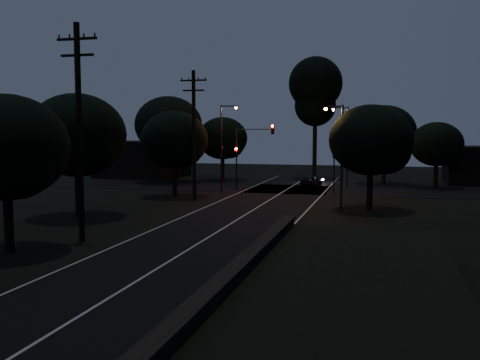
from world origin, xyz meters
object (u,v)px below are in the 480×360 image
Objects in this scene: streetlight_b at (345,141)px; streetlight_c at (340,149)px; tall_pine at (315,91)px; signal_left at (236,161)px; streetlight_a at (223,142)px; utility_pole_far at (194,133)px; car at (311,180)px; signal_mast at (254,145)px; utility_pole_mid at (79,129)px; signal_right at (334,162)px.

streetlight_c is at bearing -87.86° from streetlight_b.
tall_pine is 3.51× the size of signal_left.
tall_pine is 13.14m from streetlight_b.
utility_pole_far is at bearing -96.59° from streetlight_a.
tall_pine is 4.52× the size of car.
tall_pine is 19.02m from streetlight_a.
streetlight_c is at bearing -48.81° from signal_mast.
signal_left is 0.66× the size of signal_mast.
car is at bearing 75.88° from utility_pole_mid.
tall_pine is at bearing 73.07° from utility_pole_far.
utility_pole_mid is 27.30m from signal_right.
signal_mast is at bearing 179.97° from signal_right.
signal_mast is at bearing 70.17° from car.
tall_pine is at bearing 100.93° from streetlight_c.
signal_mast is 9.15m from streetlight_b.
tall_pine reaches higher than car.
utility_pole_far is at bearing -111.11° from signal_mast.
signal_right reaches higher than car.
signal_mast is at bearing 68.89° from utility_pole_far.
tall_pine reaches higher than streetlight_a.
utility_pole_mid is at bearing -128.26° from streetlight_c.
streetlight_a reaches higher than signal_left.
streetlight_c is (1.23, -9.99, 1.51)m from signal_right.
utility_pole_far is at bearing -99.94° from signal_left.
utility_pole_mid is at bearing -90.00° from utility_pole_far.
tall_pine is 3.51× the size of signal_right.
signal_mast is 8.53m from car.
utility_pole_mid is at bearing -93.21° from signal_left.
utility_pole_far is 12.05m from streetlight_c.
signal_left is 14.52m from streetlight_c.
signal_left is at bearing 136.24° from streetlight_c.
tall_pine reaches higher than signal_right.
signal_mast is 0.78× the size of streetlight_b.
utility_pole_far is 1.31× the size of streetlight_b.
streetlight_c is at bearing -9.60° from utility_pole_far.
streetlight_b is (10.61, 6.00, 0.00)m from streetlight_a.
signal_right is 7.02m from car.
signal_right is (3.60, -15.01, -7.55)m from tall_pine.
utility_pole_mid is at bearing -99.93° from tall_pine.
signal_left is 2.26m from signal_mast.
streetlight_c is (8.74, -9.99, 0.01)m from signal_mast.
streetlight_b is at bearing 46.70° from utility_pole_far.
signal_left is at bearing -110.46° from tall_pine.
signal_right is at bearing 97.02° from streetlight_c.
signal_right is 0.51× the size of streetlight_b.
signal_mast is at bearing 82.96° from utility_pole_mid.
streetlight_c is 16.93m from car.
signal_right is (10.60, 24.99, -2.90)m from utility_pole_mid.
utility_pole_far is at bearing 170.40° from streetlight_c.
signal_left is (1.40, 24.99, -2.90)m from utility_pole_mid.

